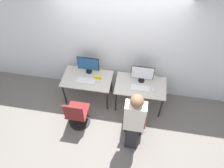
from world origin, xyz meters
TOP-DOWN VIEW (x-y plane):
  - ground_plane at (0.00, 0.00)m, footprint 20.00×20.00m
  - wall_back at (0.00, 0.77)m, footprint 12.00×0.05m
  - desk_left at (-0.60, 0.32)m, footprint 1.10×0.64m
  - monitor_left at (-0.60, 0.52)m, footprint 0.49×0.14m
  - keyboard_left at (-0.60, 0.24)m, footprint 0.40×0.16m
  - mouse_left at (-0.32, 0.27)m, footprint 0.06×0.09m
  - office_chair_left at (-0.65, -0.44)m, footprint 0.48×0.48m
  - desk_right at (0.60, 0.32)m, footprint 1.10×0.64m
  - monitor_right at (0.60, 0.45)m, footprint 0.49×0.14m
  - keyboard_right at (0.60, 0.23)m, footprint 0.40×0.16m
  - mouse_right at (0.88, 0.21)m, footprint 0.06×0.09m
  - office_chair_right at (0.57, -0.38)m, footprint 0.48×0.48m
  - person_right at (0.54, -0.75)m, footprint 0.36×0.22m
  - placard_left at (-0.36, 0.35)m, footprint 0.16×0.03m

SIDE VIEW (x-z plane):
  - ground_plane at x=0.00m, z-range 0.00..0.00m
  - office_chair_left at x=-0.65m, z-range -0.08..0.81m
  - office_chair_right at x=0.57m, z-range -0.08..0.81m
  - desk_left at x=-0.60m, z-range 0.27..0.97m
  - desk_right at x=0.60m, z-range 0.27..0.97m
  - keyboard_left at x=-0.60m, z-range 0.70..0.72m
  - keyboard_right at x=0.60m, z-range 0.70..0.72m
  - mouse_left at x=-0.32m, z-range 0.70..0.73m
  - mouse_right at x=0.88m, z-range 0.70..0.73m
  - placard_left at x=-0.36m, z-range 0.70..0.78m
  - monitor_left at x=-0.60m, z-range 0.72..1.15m
  - monitor_right at x=0.60m, z-range 0.72..1.15m
  - person_right at x=0.54m, z-range 0.08..1.79m
  - wall_back at x=0.00m, z-range 0.00..2.80m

